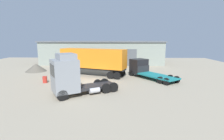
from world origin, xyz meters
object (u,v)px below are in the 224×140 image
Objects in this scene: tractor_unit_grey at (70,76)px; container_trailer_green at (93,59)px; flatbed_truck_black at (144,69)px; oil_drum at (45,80)px; gravel_pile at (36,67)px.

tractor_unit_grey is 0.66× the size of container_trailer_green.
flatbed_truck_black is 8.80× the size of oil_drum.
gravel_pile is at bearing 3.61° from container_trailer_green.
flatbed_truck_black reaches higher than gravel_pile.
tractor_unit_grey reaches higher than flatbed_truck_black.
container_trailer_green is 8.04m from flatbed_truck_black.
oil_drum is at bearing -77.73° from tractor_unit_grey.
tractor_unit_grey is at bearing -53.75° from gravel_pile.
oil_drum is (-13.75, -3.96, -0.83)m from flatbed_truck_black.
gravel_pile is (-10.79, 3.31, -1.97)m from container_trailer_green.
oil_drum is (4.91, -8.11, -0.26)m from gravel_pile.
tractor_unit_grey is at bearing -46.93° from oil_drum.
flatbed_truck_black is 19.13m from gravel_pile.
gravel_pile is 9.49m from oil_drum.
tractor_unit_grey reaches higher than gravel_pile.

